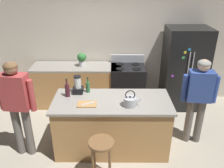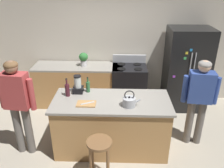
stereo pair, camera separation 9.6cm
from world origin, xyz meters
name	(u,v)px [view 1 (the left image)]	position (x,y,z in m)	size (l,w,h in m)	color
ground_plane	(112,147)	(0.00, 0.00, 0.00)	(14.00, 14.00, 0.00)	#B2A893
back_wall	(112,44)	(0.00, 1.95, 1.35)	(8.00, 0.10, 2.70)	beige
kitchen_island	(112,125)	(0.00, 0.00, 0.48)	(1.92, 0.85, 0.95)	#B7844C
back_counter_run	(78,85)	(-0.80, 1.55, 0.48)	(2.00, 0.64, 0.95)	#B7844C
refrigerator	(184,69)	(1.59, 1.50, 0.91)	(0.90, 0.73, 1.82)	black
stove_range	(127,85)	(0.35, 1.52, 0.49)	(0.76, 0.65, 1.13)	black
person_by_island_left	(17,101)	(-1.47, -0.15, 1.01)	(0.60, 0.26, 1.66)	#66605B
person_by_sink_right	(199,94)	(1.47, 0.19, 0.96)	(0.60, 0.26, 1.58)	#66605B
bar_stool	(101,151)	(-0.14, -0.74, 0.55)	(0.36, 0.36, 0.72)	brown
potted_plant	(82,59)	(-0.67, 1.55, 1.12)	(0.20, 0.20, 0.30)	silver
blender_appliance	(78,86)	(-0.58, 0.26, 1.08)	(0.17, 0.17, 0.31)	black
bottle_olive_oil	(88,87)	(-0.41, 0.29, 1.05)	(0.07, 0.07, 0.28)	#2D6638
bottle_wine	(67,90)	(-0.74, 0.13, 1.07)	(0.08, 0.08, 0.32)	#471923
tea_kettle	(130,101)	(0.28, -0.17, 1.03)	(0.28, 0.20, 0.27)	#B7BABF
cutting_board	(87,104)	(-0.39, -0.14, 0.96)	(0.30, 0.20, 0.02)	#B7844C
chef_knife	(88,103)	(-0.37, -0.14, 0.97)	(0.22, 0.03, 0.01)	#B7BABF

